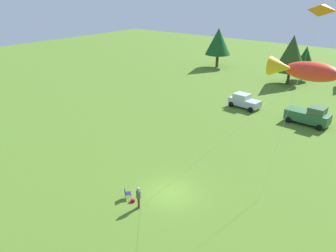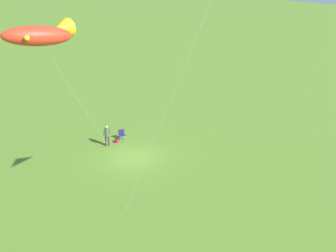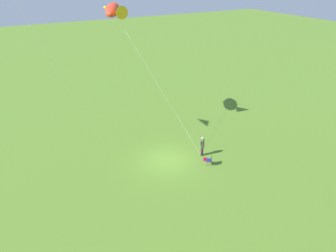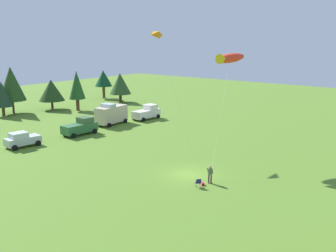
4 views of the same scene
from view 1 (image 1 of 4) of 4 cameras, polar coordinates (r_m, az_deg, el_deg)
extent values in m
plane|color=#527926|center=(26.72, 0.39, -11.51)|extent=(160.00, 160.00, 0.00)
cylinder|color=#4A2E38|center=(25.09, -5.06, -13.01)|extent=(0.14, 0.14, 0.85)
cylinder|color=#4A2E38|center=(24.92, -5.16, -13.30)|extent=(0.14, 0.14, 0.85)
cylinder|color=#4B5A3D|center=(24.58, -5.17, -11.77)|extent=(0.47, 0.47, 0.62)
sphere|color=tan|center=(24.32, -5.21, -10.88)|extent=(0.24, 0.24, 0.24)
cylinder|color=#4B5A3D|center=(24.71, -4.95, -11.46)|extent=(0.18, 0.21, 0.56)
cylinder|color=#4B5A3D|center=(24.39, -5.12, -11.99)|extent=(0.18, 0.21, 0.56)
cube|color=navy|center=(26.07, -7.00, -11.57)|extent=(0.67, 0.67, 0.04)
cube|color=navy|center=(25.95, -7.51, -11.26)|extent=(0.40, 0.33, 0.40)
cylinder|color=#A5A8AD|center=(26.38, -6.57, -11.64)|extent=(0.03, 0.03, 0.42)
cylinder|color=#A5A8AD|center=(26.04, -6.45, -12.15)|extent=(0.03, 0.03, 0.42)
cylinder|color=#A5A8AD|center=(26.35, -7.50, -11.74)|extent=(0.03, 0.03, 0.42)
cylinder|color=#A5A8AD|center=(26.01, -7.39, -12.26)|extent=(0.03, 0.03, 0.42)
cube|color=#B4062D|center=(25.80, -6.18, -12.79)|extent=(0.39, 0.38, 0.22)
cube|color=#B5BCBE|center=(45.65, 13.22, 4.06)|extent=(4.36, 2.23, 0.90)
cube|color=silver|center=(45.66, 12.77, 5.13)|extent=(2.16, 1.86, 0.65)
cylinder|color=black|center=(45.75, 10.91, 3.71)|extent=(0.70, 0.29, 0.68)
cylinder|color=black|center=(47.34, 12.26, 4.25)|extent=(0.70, 0.29, 0.68)
cylinder|color=black|center=(44.27, 14.13, 2.76)|extent=(0.70, 0.29, 0.68)
cylinder|color=black|center=(45.91, 15.42, 3.35)|extent=(0.70, 0.29, 0.68)
cube|color=#30663A|center=(42.44, 23.10, 1.54)|extent=(5.09, 2.24, 1.20)
cube|color=#3B5D37|center=(41.85, 24.58, 2.47)|extent=(1.89, 1.92, 0.80)
cylinder|color=black|center=(43.19, 25.68, 0.59)|extent=(0.69, 0.25, 0.68)
cylinder|color=black|center=(41.21, 24.79, -0.27)|extent=(0.69, 0.25, 0.68)
cylinder|color=black|center=(44.13, 21.28, 1.78)|extent=(0.69, 0.25, 0.68)
cylinder|color=black|center=(42.20, 20.20, 0.99)|extent=(0.69, 0.25, 0.68)
cylinder|color=#50362C|center=(68.99, 8.55, 11.18)|extent=(0.58, 0.58, 2.57)
cone|color=#164C1E|center=(68.31, 8.75, 14.37)|extent=(5.05, 5.05, 5.21)
cylinder|color=#483924|center=(59.53, 20.22, 7.95)|extent=(0.47, 0.47, 2.18)
cone|color=#284517|center=(58.71, 20.77, 11.75)|extent=(5.12, 5.12, 5.91)
cylinder|color=#423322|center=(63.44, 22.45, 8.43)|extent=(0.38, 0.38, 2.05)
cone|color=#134712|center=(62.86, 22.85, 10.98)|extent=(3.32, 3.32, 3.76)
ellipsoid|color=red|center=(19.12, 23.63, 8.70)|extent=(3.84, 2.78, 1.41)
cone|color=yellow|center=(19.58, 19.06, 9.67)|extent=(1.26, 1.09, 1.09)
sphere|color=yellow|center=(19.19, 26.81, 8.58)|extent=(0.27, 0.27, 0.27)
cylinder|color=silver|center=(21.11, 7.50, -4.31)|extent=(9.47, 3.63, 11.04)
cylinder|color=#4C3823|center=(25.27, -4.86, -13.90)|extent=(0.04, 0.04, 0.01)
pyramid|color=orange|center=(27.44, 24.99, 18.05)|extent=(1.56, 1.11, 0.99)
cylinder|color=silver|center=(26.26, 20.31, 2.93)|extent=(0.64, 5.76, 13.53)
cylinder|color=#4C3823|center=(26.92, 15.57, -12.20)|extent=(0.04, 0.04, 0.01)
camera|label=2|loc=(37.56, 59.56, 14.00)|focal=50.00mm
camera|label=3|loc=(44.23, -12.40, 21.69)|focal=35.00mm
camera|label=4|loc=(43.97, -58.14, 10.10)|focal=42.00mm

